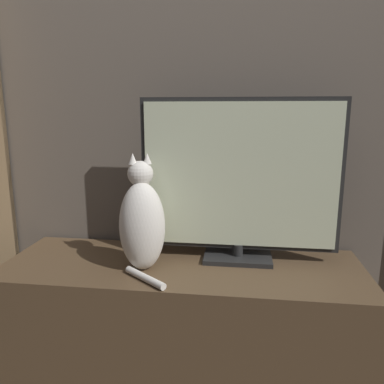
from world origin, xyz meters
TOP-DOWN VIEW (x-y plane):
  - wall_back at (0.00, 1.22)m, footprint 4.80×0.05m
  - tv_stand at (0.00, 0.92)m, footprint 1.53×0.52m
  - tv at (0.24, 1.01)m, footprint 0.85×0.18m
  - cat at (-0.15, 0.86)m, footprint 0.25×0.30m

SIDE VIEW (x-z plane):
  - tv_stand at x=0.00m, z-range 0.00..0.48m
  - cat at x=-0.15m, z-range 0.44..0.92m
  - tv at x=0.24m, z-range 0.49..1.19m
  - wall_back at x=0.00m, z-range 0.00..2.60m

